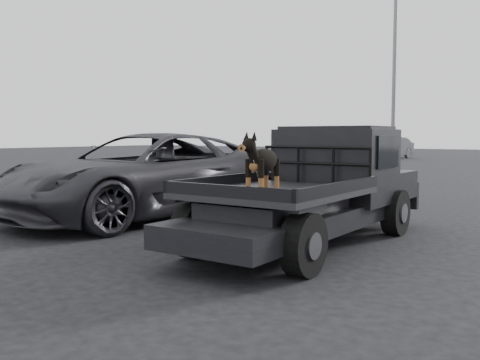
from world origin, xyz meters
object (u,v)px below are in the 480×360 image
Objects in this scene: dog at (263,165)px; parked_suv at (145,175)px; flatbed_ute at (309,214)px; floodlight_near at (396,5)px; distant_car_a at (389,148)px.

parked_suv is (-4.23, 2.21, -0.44)m from dog.
flatbed_ute is 19.93m from floodlight_near.
parked_suv reaches higher than flatbed_ute.
floodlight_near reaches higher than dog.
distant_car_a is (-9.56, 31.65, -0.52)m from dog.
distant_car_a is at bearing 107.28° from flatbed_ute.
parked_suv is at bearing 172.22° from flatbed_ute.
flatbed_ute is 7.30× the size of dog.
flatbed_ute is at bearing 97.95° from dog.
dog reaches higher than distant_car_a.
flatbed_ute is 0.38× the size of floodlight_near.
dog is at bearing -82.05° from flatbed_ute.
dog is at bearing -75.26° from floodlight_near.
dog is at bearing -20.57° from parked_suv.
parked_suv is at bearing -86.98° from floodlight_near.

